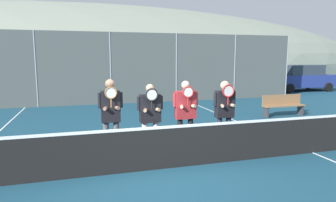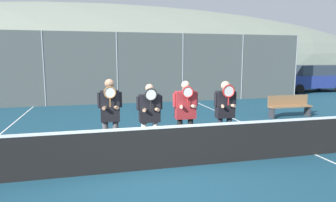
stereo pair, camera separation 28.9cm
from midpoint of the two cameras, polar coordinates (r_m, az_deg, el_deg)
name	(u,v)px [view 2 (the right image)]	position (r m, az deg, el deg)	size (l,w,h in m)	color
ground_plane	(153,169)	(6.45, -1.52, -12.90)	(120.00, 120.00, 0.00)	navy
hill_distant	(100,70)	(57.67, -12.70, 5.87)	(111.66, 62.03, 21.71)	gray
clubhouse_building	(95,62)	(23.22, -13.38, 7.24)	(16.82, 5.50, 3.88)	#9EA3A8
fence_back	(117,68)	(15.15, -9.10, 6.16)	(20.55, 0.06, 3.55)	gray
tennis_net	(153,147)	(6.29, -1.54, -8.84)	(10.73, 0.09, 1.02)	gray
court_line_right_sideline	(252,127)	(10.58, 16.45, -4.71)	(0.05, 16.00, 0.01)	white
player_leftmost	(110,113)	(6.88, -9.78, -2.23)	(0.55, 0.34, 1.85)	#56565B
player_center_left	(150,114)	(7.01, -2.34, -2.48)	(0.62, 0.34, 1.72)	white
player_center_right	(185,110)	(7.29, 4.47, -1.82)	(0.63, 0.34, 1.77)	black
player_rightmost	(225,109)	(7.57, 11.90, -1.53)	(0.59, 0.34, 1.76)	#232838
car_left_of_center	(93,83)	(17.43, -13.72, 3.42)	(4.33, 2.10, 1.76)	silver
car_center	(174,81)	(18.19, 1.59, 3.79)	(4.25, 1.91, 1.71)	slate
car_right_of_center	(243,79)	(20.07, 14.48, 4.15)	(4.08, 2.00, 1.87)	navy
car_far_right	(310,78)	(22.64, 25.80, 3.97)	(4.75, 2.10, 1.80)	navy
bench_courtside	(289,105)	(12.70, 22.71, -0.75)	(1.77, 0.36, 0.85)	olive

